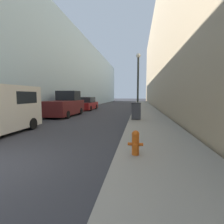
% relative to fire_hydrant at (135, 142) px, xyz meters
% --- Properties ---
extents(sidewalk_right, '(3.00, 60.00, 0.16)m').
position_rel_fire_hydrant_xyz_m(sidewalk_right, '(0.90, 16.50, -0.46)').
color(sidewalk_right, gray).
rests_on(sidewalk_right, ground).
extents(building_left_glass, '(12.00, 60.00, 10.94)m').
position_rel_fire_hydrant_xyz_m(building_left_glass, '(-14.25, 24.50, 4.94)').
color(building_left_glass, '#99B7C6').
rests_on(building_left_glass, ground).
extents(building_right_stone, '(12.00, 60.00, 16.76)m').
position_rel_fire_hydrant_xyz_m(building_right_stone, '(8.50, 24.50, 7.85)').
color(building_right_stone, tan).
rests_on(building_right_stone, ground).
extents(fire_hydrant, '(0.45, 0.34, 0.72)m').
position_rel_fire_hydrant_xyz_m(fire_hydrant, '(0.00, 0.00, 0.00)').
color(fire_hydrant, '#D15614').
rests_on(fire_hydrant, sidewalk_right).
extents(trash_bin, '(0.67, 0.57, 1.22)m').
position_rel_fire_hydrant_xyz_m(trash_bin, '(-0.09, 7.50, 0.25)').
color(trash_bin, '#3D3D42').
rests_on(trash_bin, sidewalk_right).
extents(lamppost, '(0.42, 0.42, 5.64)m').
position_rel_fire_hydrant_xyz_m(lamppost, '(-0.01, 11.85, 2.76)').
color(lamppost, '#2D332D').
rests_on(lamppost, sidewalk_right).
extents(pickup_truck, '(2.12, 5.28, 2.31)m').
position_rel_fire_hydrant_xyz_m(pickup_truck, '(-6.61, 10.23, 0.43)').
color(pickup_truck, '#561919').
rests_on(pickup_truck, ground).
extents(parked_sedan_near, '(1.85, 4.77, 1.67)m').
position_rel_fire_hydrant_xyz_m(parked_sedan_near, '(-6.50, 16.82, 0.23)').
color(parked_sedan_near, maroon).
rests_on(parked_sedan_near, ground).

